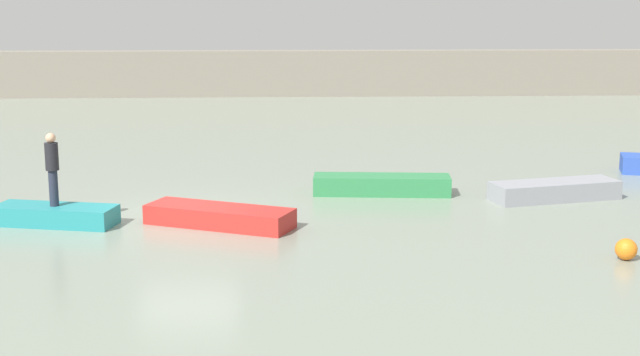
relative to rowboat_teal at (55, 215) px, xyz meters
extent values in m
plane|color=gray|center=(3.12, 0.63, -0.23)|extent=(120.00, 120.00, 0.00)
cube|color=gray|center=(3.12, 28.92, 1.04)|extent=(80.00, 1.20, 2.54)
cube|color=teal|center=(0.00, 0.00, 0.00)|extent=(3.12, 1.63, 0.47)
cube|color=red|center=(4.01, -0.30, 0.00)|extent=(3.76, 2.49, 0.47)
cube|color=#2D7F47|center=(8.35, 3.09, 0.03)|extent=(3.90, 1.31, 0.53)
cube|color=gray|center=(13.01, 2.19, 0.02)|extent=(3.72, 1.89, 0.51)
cylinder|color=#232838|center=(0.00, 0.00, 0.68)|extent=(0.22, 0.22, 0.89)
cylinder|color=black|center=(0.00, 0.00, 1.45)|extent=(0.32, 0.32, 0.67)
sphere|color=tan|center=(0.00, 0.00, 1.91)|extent=(0.24, 0.24, 0.24)
sphere|color=orange|center=(12.78, -3.58, 0.00)|extent=(0.46, 0.46, 0.46)
camera|label=1|loc=(5.50, -21.48, 5.21)|focal=50.28mm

